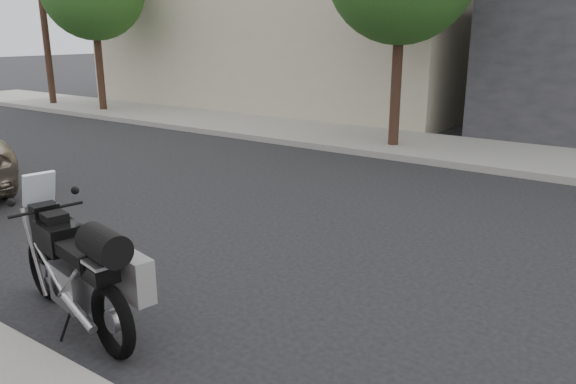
{
  "coord_description": "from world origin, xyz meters",
  "views": [
    {
      "loc": [
        -3.61,
        6.28,
        2.77
      ],
      "look_at": [
        0.15,
        0.98,
        0.9
      ],
      "focal_mm": 35.0,
      "sensor_mm": 36.0,
      "label": 1
    }
  ],
  "objects": [
    {
      "name": "ground",
      "position": [
        0.0,
        0.0,
        0.0
      ],
      "size": [
        120.0,
        120.0,
        0.0
      ],
      "primitive_type": "plane",
      "color": "black",
      "rests_on": "ground"
    },
    {
      "name": "utility_pole",
      "position": [
        16.0,
        -6.0,
        3.5
      ],
      "size": [
        0.24,
        0.24,
        6.7
      ],
      "primitive_type": "cylinder",
      "color": "#372219",
      "rests_on": "far_sidewalk"
    },
    {
      "name": "far_sidewalk",
      "position": [
        0.0,
        -6.5,
        0.07
      ],
      "size": [
        44.0,
        3.0,
        0.15
      ],
      "primitive_type": "cube",
      "color": "gray",
      "rests_on": "ground"
    },
    {
      "name": "motorcycle",
      "position": [
        0.77,
        3.45,
        0.62
      ],
      "size": [
        2.23,
        0.81,
        1.43
      ],
      "rotation": [
        0.0,
        0.0,
        -0.2
      ],
      "color": "black",
      "rests_on": "ground"
    }
  ]
}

